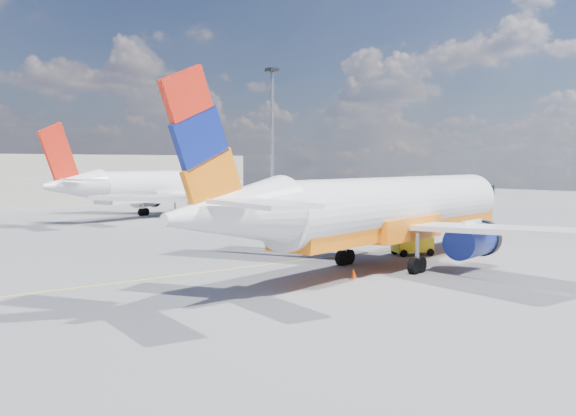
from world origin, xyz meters
TOP-DOWN VIEW (x-y plane):
  - ground at (0.00, 0.00)m, footprint 240.00×240.00m
  - taxi_line at (0.00, 3.00)m, footprint 70.00×0.15m
  - terminal_main at (5.00, 75.00)m, footprint 70.00×14.00m
  - main_jet at (2.74, -2.53)m, footprint 36.42×28.00m
  - second_jet at (10.29, 42.27)m, footprint 35.77×27.07m
  - gse_tug at (7.91, -0.03)m, footprint 3.09×2.56m
  - traffic_cone at (-2.04, -4.28)m, footprint 0.42×0.42m
  - floodlight_mast at (26.94, 41.78)m, footprint 1.45×1.45m

SIDE VIEW (x-z plane):
  - ground at x=0.00m, z-range 0.00..0.00m
  - taxi_line at x=0.00m, z-range 0.00..0.01m
  - traffic_cone at x=-2.04m, z-range -0.01..0.58m
  - gse_tug at x=7.91m, z-range -0.05..1.89m
  - second_jet at x=10.29m, z-range -1.82..9.10m
  - main_jet at x=2.74m, z-range -1.83..9.16m
  - terminal_main at x=5.00m, z-range 0.00..8.00m
  - floodlight_mast at x=26.94m, z-range 1.98..21.86m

